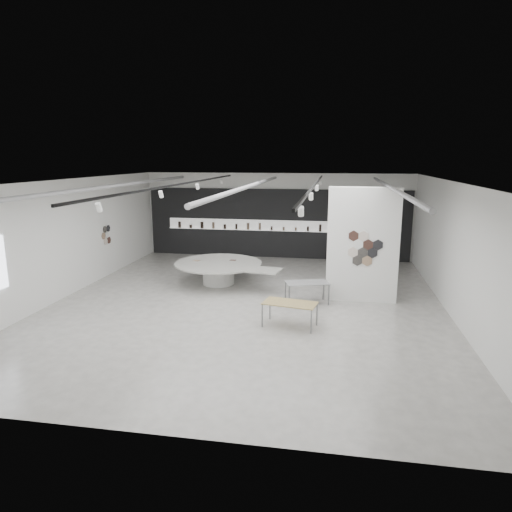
% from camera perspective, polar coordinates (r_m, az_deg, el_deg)
% --- Properties ---
extents(room, '(12.02, 14.02, 3.82)m').
position_cam_1_polar(room, '(13.84, -1.57, 2.19)').
color(room, '#AEABA4').
rests_on(room, ground).
extents(back_wall_display, '(11.80, 0.27, 3.10)m').
position_cam_1_polar(back_wall_display, '(20.67, 2.31, 4.05)').
color(back_wall_display, black).
rests_on(back_wall_display, ground).
extents(partition_column, '(2.20, 0.38, 3.60)m').
position_cam_1_polar(partition_column, '(14.62, 13.19, 1.33)').
color(partition_column, white).
rests_on(partition_column, ground).
extents(display_island, '(4.21, 3.63, 0.80)m').
position_cam_1_polar(display_island, '(16.43, -4.53, -1.77)').
color(display_island, white).
rests_on(display_island, ground).
extents(sample_table_wood, '(1.53, 0.96, 0.67)m').
position_cam_1_polar(sample_table_wood, '(12.35, 4.26, -6.05)').
color(sample_table_wood, '#9F8852').
rests_on(sample_table_wood, ground).
extents(sample_table_stone, '(1.46, 1.03, 0.68)m').
position_cam_1_polar(sample_table_stone, '(14.32, 6.40, -3.50)').
color(sample_table_stone, gray).
rests_on(sample_table_stone, ground).
extents(kitchen_counter, '(1.85, 0.88, 1.41)m').
position_cam_1_polar(kitchen_counter, '(20.30, 11.49, 0.70)').
color(kitchen_counter, white).
rests_on(kitchen_counter, ground).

